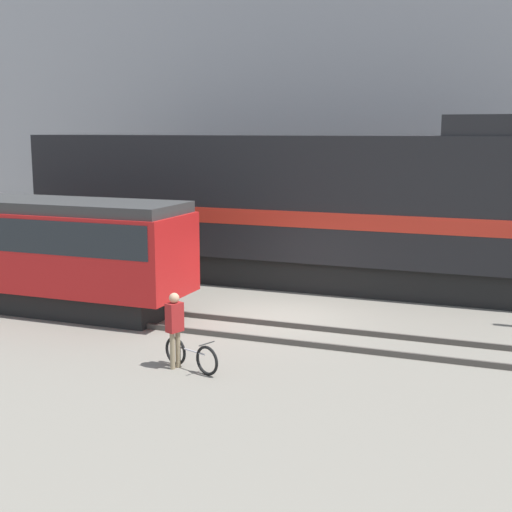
# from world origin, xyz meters

# --- Properties ---
(ground_plane) EXTENTS (120.00, 120.00, 0.00)m
(ground_plane) POSITION_xyz_m (0.00, 0.00, 0.00)
(ground_plane) COLOR slate
(track_near) EXTENTS (60.00, 1.50, 0.14)m
(track_near) POSITION_xyz_m (0.00, -1.63, 0.07)
(track_near) COLOR #47423D
(track_near) RESTS_ON ground
(track_far) EXTENTS (60.00, 1.51, 0.14)m
(track_far) POSITION_xyz_m (0.00, 4.34, 0.07)
(track_far) COLOR #47423D
(track_far) RESTS_ON ground
(building_backdrop) EXTENTS (46.04, 6.00, 11.82)m
(building_backdrop) POSITION_xyz_m (0.00, 13.13, 5.91)
(building_backdrop) COLOR #99999E
(building_backdrop) RESTS_ON ground
(freight_locomotive) EXTENTS (17.20, 3.04, 5.55)m
(freight_locomotive) POSITION_xyz_m (-1.69, 4.34, 2.60)
(freight_locomotive) COLOR black
(freight_locomotive) RESTS_ON ground
(streetcar) EXTENTS (9.85, 2.54, 3.19)m
(streetcar) POSITION_xyz_m (-7.17, -1.63, 1.83)
(streetcar) COLOR black
(streetcar) RESTS_ON ground
(bicycle) EXTENTS (1.56, 0.70, 0.71)m
(bicycle) POSITION_xyz_m (-0.31, -4.84, 0.33)
(bicycle) COLOR black
(bicycle) RESTS_ON ground
(person) EXTENTS (0.33, 0.41, 1.68)m
(person) POSITION_xyz_m (-0.68, -4.85, 1.02)
(person) COLOR #8C7A5B
(person) RESTS_ON ground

